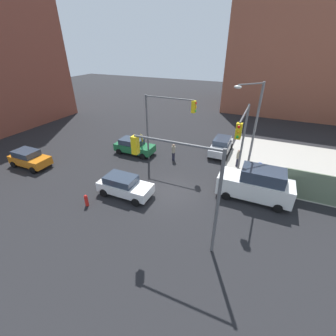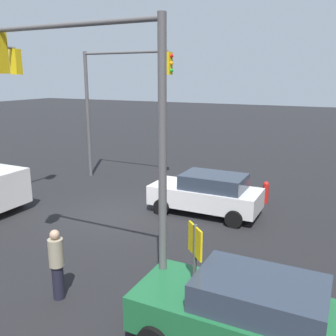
{
  "view_description": "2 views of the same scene",
  "coord_description": "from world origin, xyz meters",
  "px_view_note": "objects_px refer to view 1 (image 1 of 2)",
  "views": [
    {
      "loc": [
        5.88,
        -13.83,
        10.61
      ],
      "look_at": [
        -0.18,
        -0.25,
        2.27
      ],
      "focal_mm": 24.0,
      "sensor_mm": 36.0,
      "label": 1
    },
    {
      "loc": [
        -8.0,
        11.33,
        5.29
      ],
      "look_at": [
        -1.59,
        -1.66,
        1.72
      ],
      "focal_mm": 40.0,
      "sensor_mm": 36.0,
      "label": 2
    }
  ],
  "objects_px": {
    "traffic_signal_se_corner": "(183,176)",
    "van_white_delivery": "(256,184)",
    "coupe_silver": "(221,146)",
    "coupe_green": "(134,146)",
    "traffic_signal_ne_corner": "(242,136)",
    "mailbox_blue": "(258,171)",
    "coupe_white": "(124,185)",
    "fire_hydrant": "(86,200)",
    "sedan_orange": "(29,158)",
    "pedestrian_crossing": "(238,158)",
    "pedestrian_waiting": "(173,152)",
    "traffic_signal_nw_corner": "(165,117)",
    "street_lamp_corner": "(252,124)"
  },
  "relations": [
    {
      "from": "traffic_signal_se_corner",
      "to": "van_white_delivery",
      "type": "xyz_separation_m",
      "value": [
        3.61,
        6.3,
        -3.32
      ]
    },
    {
      "from": "traffic_signal_se_corner",
      "to": "coupe_silver",
      "type": "xyz_separation_m",
      "value": [
        -0.56,
        13.44,
        -3.76
      ]
    },
    {
      "from": "coupe_green",
      "to": "traffic_signal_se_corner",
      "type": "bearing_deg",
      "value": -46.1
    },
    {
      "from": "traffic_signal_ne_corner",
      "to": "mailbox_blue",
      "type": "distance_m",
      "value": 4.81
    },
    {
      "from": "traffic_signal_ne_corner",
      "to": "coupe_white",
      "type": "height_order",
      "value": "traffic_signal_ne_corner"
    },
    {
      "from": "fire_hydrant",
      "to": "sedan_orange",
      "type": "bearing_deg",
      "value": 164.42
    },
    {
      "from": "traffic_signal_ne_corner",
      "to": "coupe_green",
      "type": "relative_size",
      "value": 1.52
    },
    {
      "from": "mailbox_blue",
      "to": "traffic_signal_ne_corner",
      "type": "bearing_deg",
      "value": -125.86
    },
    {
      "from": "pedestrian_crossing",
      "to": "van_white_delivery",
      "type": "bearing_deg",
      "value": -100.96
    },
    {
      "from": "mailbox_blue",
      "to": "sedan_orange",
      "type": "bearing_deg",
      "value": -162.05
    },
    {
      "from": "coupe_green",
      "to": "traffic_signal_ne_corner",
      "type": "bearing_deg",
      "value": -11.97
    },
    {
      "from": "traffic_signal_ne_corner",
      "to": "mailbox_blue",
      "type": "bearing_deg",
      "value": 54.14
    },
    {
      "from": "van_white_delivery",
      "to": "pedestrian_crossing",
      "type": "height_order",
      "value": "van_white_delivery"
    },
    {
      "from": "coupe_silver",
      "to": "pedestrian_crossing",
      "type": "xyz_separation_m",
      "value": [
        2.16,
        -2.44,
        0.09
      ]
    },
    {
      "from": "pedestrian_crossing",
      "to": "pedestrian_waiting",
      "type": "height_order",
      "value": "pedestrian_crossing"
    },
    {
      "from": "pedestrian_crossing",
      "to": "coupe_white",
      "type": "bearing_deg",
      "value": -165.51
    },
    {
      "from": "traffic_signal_nw_corner",
      "to": "coupe_green",
      "type": "xyz_separation_m",
      "value": [
        -3.9,
        0.49,
        -3.75
      ]
    },
    {
      "from": "traffic_signal_se_corner",
      "to": "pedestrian_crossing",
      "type": "xyz_separation_m",
      "value": [
        1.61,
        11.0,
        -3.67
      ]
    },
    {
      "from": "traffic_signal_nw_corner",
      "to": "mailbox_blue",
      "type": "relative_size",
      "value": 4.55
    },
    {
      "from": "coupe_white",
      "to": "coupe_silver",
      "type": "relative_size",
      "value": 0.98
    },
    {
      "from": "mailbox_blue",
      "to": "fire_hydrant",
      "type": "bearing_deg",
      "value": -140.6
    },
    {
      "from": "traffic_signal_se_corner",
      "to": "street_lamp_corner",
      "type": "xyz_separation_m",
      "value": [
        2.35,
        10.03,
        0.1
      ]
    },
    {
      "from": "pedestrian_crossing",
      "to": "coupe_green",
      "type": "bearing_deg",
      "value": 154.02
    },
    {
      "from": "pedestrian_waiting",
      "to": "street_lamp_corner",
      "type": "bearing_deg",
      "value": 83.32
    },
    {
      "from": "fire_hydrant",
      "to": "coupe_white",
      "type": "relative_size",
      "value": 0.22
    },
    {
      "from": "coupe_silver",
      "to": "van_white_delivery",
      "type": "relative_size",
      "value": 0.81
    },
    {
      "from": "pedestrian_waiting",
      "to": "traffic_signal_ne_corner",
      "type": "bearing_deg",
      "value": 59.12
    },
    {
      "from": "coupe_green",
      "to": "coupe_white",
      "type": "bearing_deg",
      "value": -64.05
    },
    {
      "from": "traffic_signal_se_corner",
      "to": "street_lamp_corner",
      "type": "relative_size",
      "value": 0.81
    },
    {
      "from": "fire_hydrant",
      "to": "pedestrian_crossing",
      "type": "distance_m",
      "value": 14.12
    },
    {
      "from": "traffic_signal_ne_corner",
      "to": "van_white_delivery",
      "type": "distance_m",
      "value": 3.82
    },
    {
      "from": "fire_hydrant",
      "to": "coupe_green",
      "type": "bearing_deg",
      "value": 99.5
    },
    {
      "from": "traffic_signal_nw_corner",
      "to": "coupe_white",
      "type": "bearing_deg",
      "value": -95.1
    },
    {
      "from": "coupe_green",
      "to": "pedestrian_waiting",
      "type": "relative_size",
      "value": 2.39
    },
    {
      "from": "coupe_white",
      "to": "sedan_orange",
      "type": "distance_m",
      "value": 11.04
    },
    {
      "from": "traffic_signal_se_corner",
      "to": "coupe_silver",
      "type": "distance_m",
      "value": 13.97
    },
    {
      "from": "street_lamp_corner",
      "to": "fire_hydrant",
      "type": "relative_size",
      "value": 8.51
    },
    {
      "from": "mailbox_blue",
      "to": "coupe_white",
      "type": "bearing_deg",
      "value": -143.87
    },
    {
      "from": "street_lamp_corner",
      "to": "mailbox_blue",
      "type": "height_order",
      "value": "street_lamp_corner"
    },
    {
      "from": "mailbox_blue",
      "to": "coupe_silver",
      "type": "relative_size",
      "value": 0.33
    },
    {
      "from": "coupe_white",
      "to": "coupe_green",
      "type": "distance_m",
      "value": 7.62
    },
    {
      "from": "mailbox_blue",
      "to": "coupe_silver",
      "type": "bearing_deg",
      "value": 136.55
    },
    {
      "from": "fire_hydrant",
      "to": "van_white_delivery",
      "type": "distance_m",
      "value": 12.73
    },
    {
      "from": "mailbox_blue",
      "to": "pedestrian_waiting",
      "type": "xyz_separation_m",
      "value": [
        -8.2,
        0.2,
        0.17
      ]
    },
    {
      "from": "traffic_signal_nw_corner",
      "to": "traffic_signal_ne_corner",
      "type": "xyz_separation_m",
      "value": [
        7.14,
        -1.85,
        -0.0
      ]
    },
    {
      "from": "coupe_silver",
      "to": "traffic_signal_nw_corner",
      "type": "bearing_deg",
      "value": -136.43
    },
    {
      "from": "coupe_silver",
      "to": "van_white_delivery",
      "type": "distance_m",
      "value": 8.28
    },
    {
      "from": "coupe_green",
      "to": "sedan_orange",
      "type": "bearing_deg",
      "value": -139.37
    },
    {
      "from": "coupe_green",
      "to": "street_lamp_corner",
      "type": "bearing_deg",
      "value": 2.73
    },
    {
      "from": "van_white_delivery",
      "to": "street_lamp_corner",
      "type": "bearing_deg",
      "value": 108.58
    }
  ]
}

